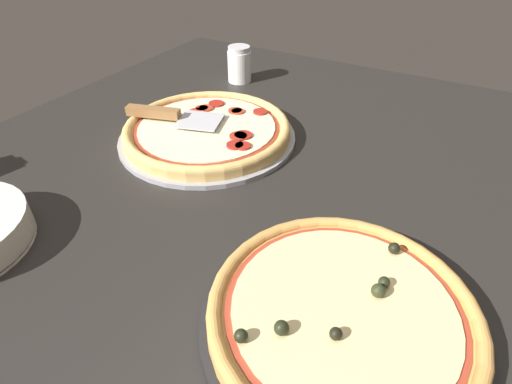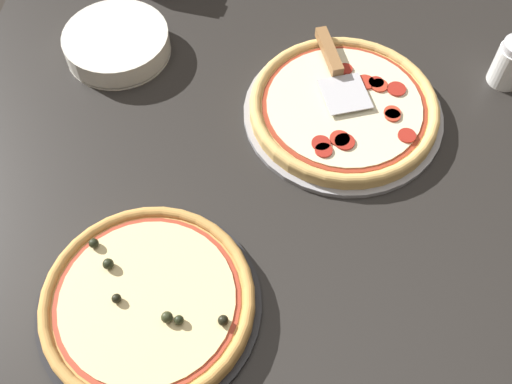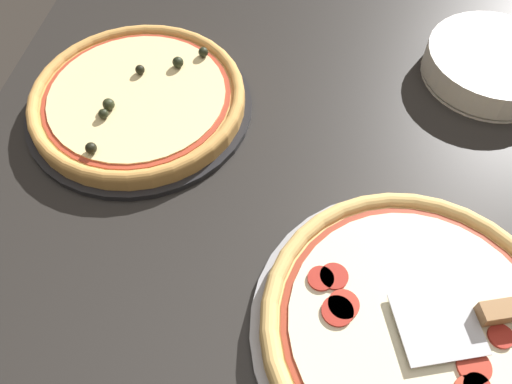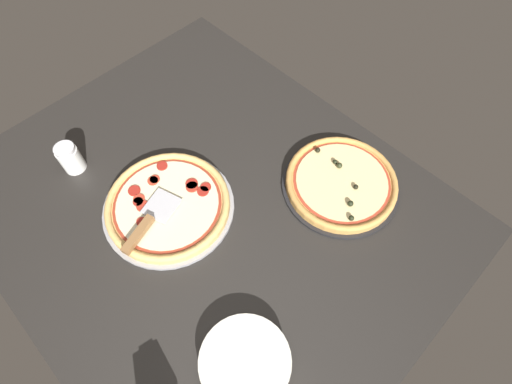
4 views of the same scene
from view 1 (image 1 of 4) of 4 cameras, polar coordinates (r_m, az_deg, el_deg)
The scene contains 7 objects.
ground_plane at distance 79.65cm, azimuth -4.17°, elevation 2.87°, with size 134.14×110.86×3.60cm, color black.
pizza_pan_front at distance 87.50cm, azimuth -6.90°, elevation 7.84°, with size 37.66×37.66×1.00cm, color #939399.
pizza_front at distance 86.60cm, azimuth -6.96°, elevation 8.96°, with size 35.40×35.40×2.80cm.
pizza_pan_back at distance 52.64cm, azimuth 11.97°, elevation -17.61°, with size 34.82×34.82×1.00cm, color black.
pizza_back at distance 51.03cm, azimuth 12.26°, elevation -16.28°, with size 32.73×32.73×4.13cm.
serving_spatula at distance 89.45cm, azimuth -12.90°, elevation 10.78°, with size 11.19×21.45×2.00cm.
parmesan_shaker at distance 115.63cm, azimuth -2.39°, elevation 17.75°, with size 6.48×6.48×9.60cm.
Camera 1 is at (54.39, 37.43, 42.76)cm, focal length 28.00 mm.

